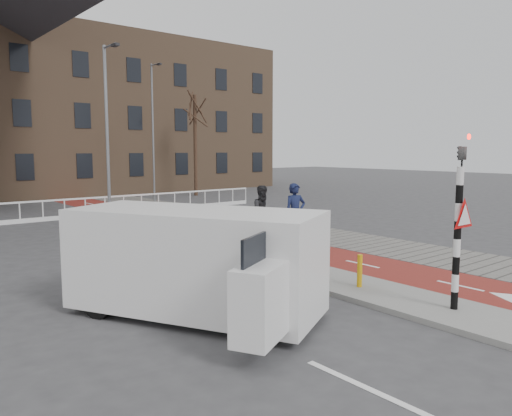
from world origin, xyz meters
TOP-DOWN VIEW (x-y plane):
  - ground at (0.00, 0.00)m, footprint 120.00×120.00m
  - bike_lane at (1.50, 10.00)m, footprint 2.50×60.00m
  - sidewalk at (4.30, 10.00)m, footprint 3.00×60.00m
  - curb_island at (-0.70, 4.00)m, footprint 1.80×16.00m
  - traffic_signal at (-0.60, -2.02)m, footprint 0.80×0.80m
  - bollard at (-0.79, 0.27)m, footprint 0.12×0.12m
  - cyclist_near at (1.48, 4.80)m, footprint 1.35×2.28m
  - cyclist_far at (0.99, 5.86)m, footprint 1.01×2.04m
  - van at (-4.68, 1.29)m, footprint 4.10×5.35m
  - tree_right at (9.57, 23.54)m, footprint 0.26×0.26m
  - streetlight_near at (-2.13, 11.42)m, footprint 0.12×0.12m
  - streetlight_right at (5.19, 21.59)m, footprint 0.12×0.12m

SIDE VIEW (x-z plane):
  - ground at x=0.00m, z-range 0.00..0.00m
  - bike_lane at x=1.50m, z-range 0.00..0.01m
  - sidewalk at x=4.30m, z-range 0.00..0.01m
  - curb_island at x=-0.70m, z-range 0.00..0.12m
  - bollard at x=-0.79m, z-range 0.12..0.89m
  - cyclist_near at x=1.48m, z-range -0.35..1.86m
  - cyclist_far at x=0.99m, z-range -0.17..1.93m
  - van at x=-4.68m, z-range 0.06..2.21m
  - traffic_signal at x=-0.60m, z-range 0.15..3.83m
  - tree_right at x=9.57m, z-range 0.00..7.16m
  - streetlight_near at x=-2.13m, z-range 0.00..7.20m
  - streetlight_right at x=5.19m, z-range 0.00..8.59m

